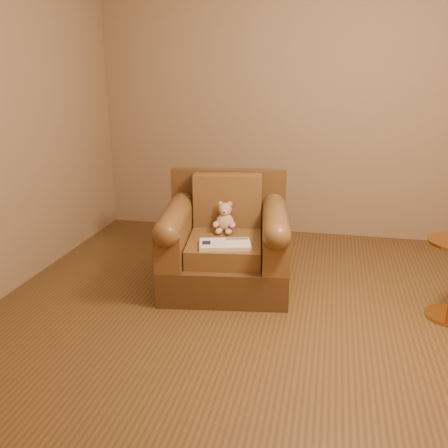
# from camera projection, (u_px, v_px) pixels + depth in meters

# --- Properties ---
(floor) EXTENTS (4.00, 4.00, 0.00)m
(floor) POSITION_uv_depth(u_px,v_px,m) (263.00, 319.00, 3.51)
(floor) COLOR brown
(floor) RESTS_ON ground
(room) EXTENTS (4.02, 4.02, 2.71)m
(room) POSITION_uv_depth(u_px,v_px,m) (270.00, 63.00, 2.99)
(room) COLOR #93795B
(room) RESTS_ON ground
(armchair) EXTENTS (1.09, 1.05, 0.87)m
(armchair) POSITION_uv_depth(u_px,v_px,m) (226.00, 244.00, 3.99)
(armchair) COLOR #4F351A
(armchair) RESTS_ON floor
(teddy_bear) EXTENTS (0.18, 0.21, 0.25)m
(teddy_bear) POSITION_uv_depth(u_px,v_px,m) (225.00, 220.00, 4.02)
(teddy_bear) COLOR #CBA28E
(teddy_bear) RESTS_ON armchair
(guidebook) EXTENTS (0.42, 0.31, 0.03)m
(guidebook) POSITION_uv_depth(u_px,v_px,m) (225.00, 244.00, 3.70)
(guidebook) COLOR beige
(guidebook) RESTS_ON armchair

